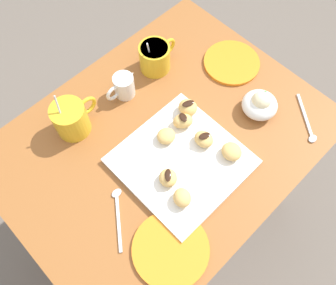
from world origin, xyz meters
name	(u,v)px	position (x,y,z in m)	size (l,w,h in m)	color
ground_plane	(165,210)	(0.00, 0.00, 0.00)	(8.00, 8.00, 0.00)	#665B51
dining_table	(164,160)	(0.00, 0.00, 0.55)	(0.89, 0.69, 0.70)	#935628
pastry_plate_square	(181,161)	(-0.02, -0.09, 0.71)	(0.31, 0.31, 0.02)	silver
coffee_mug_mustard_left	(71,118)	(-0.15, 0.20, 0.75)	(0.14, 0.09, 0.15)	gold
coffee_mug_mustard_right	(155,56)	(0.16, 0.20, 0.75)	(0.13, 0.09, 0.13)	gold
cream_pitcher_white	(123,86)	(0.02, 0.19, 0.74)	(0.10, 0.06, 0.07)	silver
ice_cream_bowl	(260,104)	(0.26, -0.13, 0.73)	(0.10, 0.10, 0.08)	silver
saucer_orange_left	(171,249)	(-0.20, -0.23, 0.71)	(0.19, 0.19, 0.01)	orange
saucer_orange_right	(232,63)	(0.34, 0.04, 0.71)	(0.17, 0.17, 0.01)	orange
loose_spoon_near_saucer	(308,124)	(0.33, -0.25, 0.70)	(0.11, 0.13, 0.01)	silver
loose_spoon_by_plate	(118,211)	(-0.23, -0.07, 0.70)	(0.11, 0.13, 0.01)	silver
beignet_0	(165,137)	(0.00, -0.01, 0.73)	(0.05, 0.05, 0.03)	#E5B260
beignet_1	(182,198)	(-0.09, -0.17, 0.73)	(0.05, 0.04, 0.04)	#E5B260
beignet_2	(183,121)	(0.06, -0.01, 0.73)	(0.04, 0.06, 0.04)	#E5B260
chocolate_drizzle_2	(183,117)	(0.06, -0.01, 0.75)	(0.03, 0.02, 0.01)	black
beignet_3	(168,178)	(-0.08, -0.10, 0.73)	(0.05, 0.05, 0.03)	#E5B260
chocolate_drizzle_3	(168,175)	(-0.08, -0.10, 0.75)	(0.03, 0.02, 0.01)	black
beignet_4	(188,107)	(0.11, 0.01, 0.74)	(0.05, 0.05, 0.04)	#E5B260
chocolate_drizzle_4	(188,103)	(0.11, 0.01, 0.76)	(0.04, 0.02, 0.01)	black
beignet_5	(232,152)	(0.09, -0.17, 0.73)	(0.05, 0.06, 0.03)	#E5B260
beignet_6	(204,139)	(0.07, -0.09, 0.73)	(0.05, 0.05, 0.03)	#E5B260
chocolate_drizzle_6	(204,136)	(0.07, -0.09, 0.75)	(0.03, 0.02, 0.01)	black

